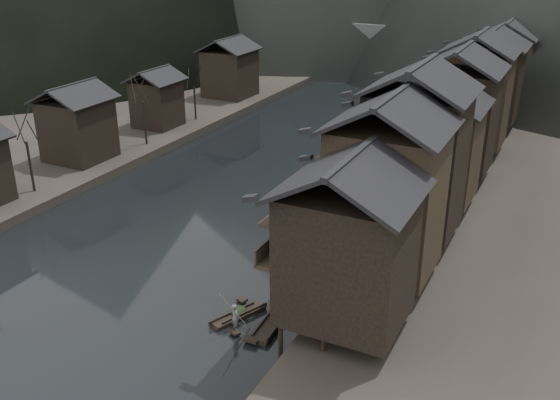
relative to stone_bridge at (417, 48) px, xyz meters
The scene contains 12 objects.
water 72.18m from the stone_bridge, 90.00° to the right, with size 300.00×300.00×0.00m, color black.
left_bank 47.64m from the stone_bridge, 137.56° to the right, with size 40.00×200.00×1.20m, color #2D2823.
stilt_houses 55.96m from the stone_bridge, 71.97° to the right, with size 9.00×67.60×15.60m.
left_houses 55.79m from the stone_bridge, 111.56° to the right, with size 8.10×53.20×8.73m.
bare_trees 67.66m from the stone_bridge, 104.56° to the right, with size 3.94×40.82×7.88m.
moored_sampans 56.41m from the stone_bridge, 77.56° to the right, with size 3.23×54.92×0.47m.
midriver_boats 28.45m from the stone_bridge, 87.11° to the right, with size 6.99×15.34×0.44m.
stone_bridge is the anchor object (origin of this frame).
hero_sampan 80.57m from the stone_bridge, 83.04° to the right, with size 2.41×4.35×0.43m.
cargo_heap 80.35m from the stone_bridge, 83.08° to the right, with size 0.97×1.27×0.58m, color black.
boatman 81.99m from the stone_bridge, 82.74° to the right, with size 0.67×0.44×1.84m, color slate.
bamboo_pole 81.94m from the stone_bridge, 82.60° to the right, with size 0.06×0.06×4.48m, color #8C7A51.
Camera 1 is at (28.07, -38.21, 23.89)m, focal length 40.00 mm.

